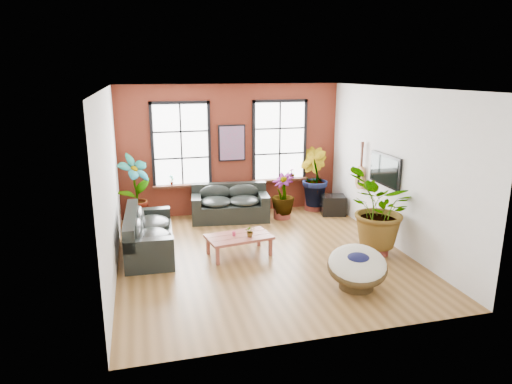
{
  "coord_description": "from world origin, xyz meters",
  "views": [
    {
      "loc": [
        -2.43,
        -8.76,
        3.81
      ],
      "look_at": [
        0.0,
        0.6,
        1.25
      ],
      "focal_mm": 32.0,
      "sensor_mm": 36.0,
      "label": 1
    }
  ],
  "objects_px": {
    "sofa_left": "(147,235)",
    "coffee_table": "(239,238)",
    "papasan_chair": "(357,267)",
    "sofa_back": "(230,204)"
  },
  "relations": [
    {
      "from": "sofa_back",
      "to": "sofa_left",
      "type": "relative_size",
      "value": 0.9
    },
    {
      "from": "sofa_left",
      "to": "papasan_chair",
      "type": "relative_size",
      "value": 1.68
    },
    {
      "from": "papasan_chair",
      "to": "coffee_table",
      "type": "bearing_deg",
      "value": 150.81
    },
    {
      "from": "sofa_left",
      "to": "papasan_chair",
      "type": "height_order",
      "value": "sofa_left"
    },
    {
      "from": "sofa_left",
      "to": "coffee_table",
      "type": "bearing_deg",
      "value": -106.01
    },
    {
      "from": "sofa_left",
      "to": "coffee_table",
      "type": "relative_size",
      "value": 1.61
    },
    {
      "from": "sofa_left",
      "to": "papasan_chair",
      "type": "bearing_deg",
      "value": -124.25
    },
    {
      "from": "coffee_table",
      "to": "papasan_chair",
      "type": "relative_size",
      "value": 1.05
    },
    {
      "from": "sofa_back",
      "to": "coffee_table",
      "type": "distance_m",
      "value": 2.49
    },
    {
      "from": "sofa_left",
      "to": "papasan_chair",
      "type": "xyz_separation_m",
      "value": [
        3.63,
        -2.67,
        0.0
      ]
    }
  ]
}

